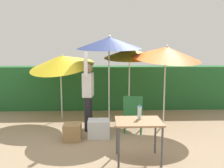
{
  "coord_description": "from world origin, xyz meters",
  "views": [
    {
      "loc": [
        -0.19,
        -5.43,
        1.96
      ],
      "look_at": [
        0.0,
        0.3,
        1.1
      ],
      "focal_mm": 38.33,
      "sensor_mm": 36.0,
      "label": 1
    }
  ],
  "objects_px": {
    "umbrella_rainbow": "(166,53)",
    "crate_cardboard": "(73,132)",
    "umbrella_navy": "(61,61)",
    "cooler_box": "(99,128)",
    "umbrella_orange": "(109,43)",
    "folding_table": "(138,125)",
    "person_vendor": "(88,92)",
    "chair_plastic": "(133,111)",
    "umbrella_yellow": "(130,53)",
    "bottle_water": "(140,113)"
  },
  "relations": [
    {
      "from": "umbrella_orange",
      "to": "crate_cardboard",
      "type": "height_order",
      "value": "umbrella_orange"
    },
    {
      "from": "umbrella_orange",
      "to": "umbrella_navy",
      "type": "relative_size",
      "value": 1.14
    },
    {
      "from": "cooler_box",
      "to": "bottle_water",
      "type": "height_order",
      "value": "bottle_water"
    },
    {
      "from": "umbrella_yellow",
      "to": "umbrella_rainbow",
      "type": "bearing_deg",
      "value": -40.92
    },
    {
      "from": "umbrella_yellow",
      "to": "chair_plastic",
      "type": "relative_size",
      "value": 2.32
    },
    {
      "from": "umbrella_navy",
      "to": "folding_table",
      "type": "bearing_deg",
      "value": -55.86
    },
    {
      "from": "cooler_box",
      "to": "bottle_water",
      "type": "relative_size",
      "value": 2.01
    },
    {
      "from": "umbrella_yellow",
      "to": "person_vendor",
      "type": "bearing_deg",
      "value": -138.24
    },
    {
      "from": "umbrella_orange",
      "to": "folding_table",
      "type": "relative_size",
      "value": 2.9
    },
    {
      "from": "chair_plastic",
      "to": "crate_cardboard",
      "type": "distance_m",
      "value": 1.46
    },
    {
      "from": "person_vendor",
      "to": "cooler_box",
      "type": "xyz_separation_m",
      "value": [
        0.26,
        -0.52,
        -0.74
      ]
    },
    {
      "from": "umbrella_rainbow",
      "to": "umbrella_navy",
      "type": "bearing_deg",
      "value": 166.25
    },
    {
      "from": "umbrella_yellow",
      "to": "umbrella_navy",
      "type": "bearing_deg",
      "value": -178.48
    },
    {
      "from": "person_vendor",
      "to": "folding_table",
      "type": "relative_size",
      "value": 2.35
    },
    {
      "from": "chair_plastic",
      "to": "cooler_box",
      "type": "relative_size",
      "value": 1.85
    },
    {
      "from": "folding_table",
      "to": "person_vendor",
      "type": "bearing_deg",
      "value": 120.59
    },
    {
      "from": "umbrella_rainbow",
      "to": "chair_plastic",
      "type": "relative_size",
      "value": 2.42
    },
    {
      "from": "umbrella_rainbow",
      "to": "cooler_box",
      "type": "height_order",
      "value": "umbrella_rainbow"
    },
    {
      "from": "umbrella_rainbow",
      "to": "bottle_water",
      "type": "distance_m",
      "value": 2.28
    },
    {
      "from": "umbrella_orange",
      "to": "chair_plastic",
      "type": "distance_m",
      "value": 1.88
    },
    {
      "from": "umbrella_rainbow",
      "to": "umbrella_orange",
      "type": "bearing_deg",
      "value": 167.28
    },
    {
      "from": "chair_plastic",
      "to": "folding_table",
      "type": "height_order",
      "value": "chair_plastic"
    },
    {
      "from": "umbrella_rainbow",
      "to": "cooler_box",
      "type": "xyz_separation_m",
      "value": [
        -1.67,
        -0.79,
        -1.65
      ]
    },
    {
      "from": "umbrella_rainbow",
      "to": "chair_plastic",
      "type": "xyz_separation_m",
      "value": [
        -0.87,
        -0.53,
        -1.34
      ]
    },
    {
      "from": "umbrella_yellow",
      "to": "crate_cardboard",
      "type": "bearing_deg",
      "value": -130.09
    },
    {
      "from": "umbrella_orange",
      "to": "chair_plastic",
      "type": "bearing_deg",
      "value": -57.75
    },
    {
      "from": "umbrella_orange",
      "to": "chair_plastic",
      "type": "height_order",
      "value": "umbrella_orange"
    },
    {
      "from": "umbrella_rainbow",
      "to": "crate_cardboard",
      "type": "height_order",
      "value": "umbrella_rainbow"
    },
    {
      "from": "folding_table",
      "to": "umbrella_orange",
      "type": "bearing_deg",
      "value": 101.43
    },
    {
      "from": "person_vendor",
      "to": "cooler_box",
      "type": "relative_size",
      "value": 3.9
    },
    {
      "from": "umbrella_navy",
      "to": "chair_plastic",
      "type": "relative_size",
      "value": 2.29
    },
    {
      "from": "folding_table",
      "to": "chair_plastic",
      "type": "bearing_deg",
      "value": 86.68
    },
    {
      "from": "umbrella_rainbow",
      "to": "umbrella_yellow",
      "type": "distance_m",
      "value": 1.09
    },
    {
      "from": "crate_cardboard",
      "to": "chair_plastic",
      "type": "bearing_deg",
      "value": 17.56
    },
    {
      "from": "umbrella_yellow",
      "to": "bottle_water",
      "type": "distance_m",
      "value": 2.72
    },
    {
      "from": "cooler_box",
      "to": "crate_cardboard",
      "type": "distance_m",
      "value": 0.59
    },
    {
      "from": "folding_table",
      "to": "umbrella_rainbow",
      "type": "bearing_deg",
      "value": 63.68
    },
    {
      "from": "umbrella_yellow",
      "to": "crate_cardboard",
      "type": "relative_size",
      "value": 5.58
    },
    {
      "from": "umbrella_yellow",
      "to": "cooler_box",
      "type": "xyz_separation_m",
      "value": [
        -0.85,
        -1.51,
        -1.63
      ]
    },
    {
      "from": "crate_cardboard",
      "to": "cooler_box",
      "type": "bearing_deg",
      "value": 16.41
    },
    {
      "from": "umbrella_navy",
      "to": "chair_plastic",
      "type": "xyz_separation_m",
      "value": [
        1.83,
        -1.19,
        -1.1
      ]
    },
    {
      "from": "umbrella_navy",
      "to": "cooler_box",
      "type": "bearing_deg",
      "value": -54.51
    },
    {
      "from": "umbrella_yellow",
      "to": "bottle_water",
      "type": "xyz_separation_m",
      "value": [
        -0.1,
        -2.53,
        -1.0
      ]
    },
    {
      "from": "cooler_box",
      "to": "folding_table",
      "type": "relative_size",
      "value": 0.6
    },
    {
      "from": "bottle_water",
      "to": "umbrella_rainbow",
      "type": "bearing_deg",
      "value": 63.16
    },
    {
      "from": "umbrella_yellow",
      "to": "bottle_water",
      "type": "bearing_deg",
      "value": -92.24
    },
    {
      "from": "chair_plastic",
      "to": "crate_cardboard",
      "type": "xyz_separation_m",
      "value": [
        -1.36,
        -0.43,
        -0.33
      ]
    },
    {
      "from": "umbrella_orange",
      "to": "cooler_box",
      "type": "height_order",
      "value": "umbrella_orange"
    },
    {
      "from": "umbrella_orange",
      "to": "crate_cardboard",
      "type": "distance_m",
      "value": 2.45
    },
    {
      "from": "cooler_box",
      "to": "crate_cardboard",
      "type": "height_order",
      "value": "cooler_box"
    }
  ]
}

